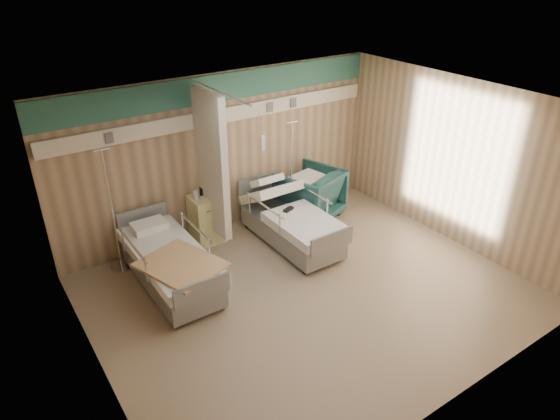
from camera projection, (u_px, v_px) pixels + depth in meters
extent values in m
cube|color=#87725D|center=(309.00, 293.00, 7.44)|extent=(6.00, 5.00, 0.00)
cube|color=tan|center=(223.00, 154.00, 8.61)|extent=(6.00, 0.04, 2.80)
cube|color=tan|center=(464.00, 307.00, 4.95)|extent=(6.00, 0.04, 2.80)
cube|color=tan|center=(87.00, 284.00, 5.29)|extent=(0.04, 5.00, 2.80)
cube|color=tan|center=(455.00, 162.00, 8.27)|extent=(0.04, 5.00, 2.80)
cube|color=silver|center=(315.00, 109.00, 6.13)|extent=(6.00, 5.00, 0.04)
cube|color=#327569|center=(220.00, 88.00, 8.06)|extent=(6.00, 0.04, 0.45)
cube|color=white|center=(223.00, 115.00, 8.24)|extent=(5.88, 0.08, 0.25)
cylinder|color=silver|center=(218.00, 91.00, 7.07)|extent=(0.03, 1.80, 0.03)
cube|color=beige|center=(212.00, 164.00, 7.91)|extent=(0.12, 0.90, 2.35)
cube|color=#EEEA95|center=(207.00, 219.00, 8.57)|extent=(0.50, 0.48, 0.85)
imported|color=#1E4B4C|center=(310.00, 194.00, 9.32)|extent=(1.29, 1.31, 0.96)
cube|color=white|center=(309.00, 169.00, 9.07)|extent=(0.67, 0.62, 0.06)
cylinder|color=silver|center=(291.00, 218.00, 9.45)|extent=(0.34, 0.34, 0.03)
cylinder|color=silver|center=(291.00, 173.00, 9.02)|extent=(0.03, 0.03, 1.89)
cylinder|color=silver|center=(292.00, 122.00, 8.57)|extent=(0.23, 0.03, 0.03)
cylinder|color=silver|center=(122.00, 266.00, 8.02)|extent=(0.36, 0.36, 0.03)
cylinder|color=silver|center=(112.00, 212.00, 7.56)|extent=(0.03, 0.03, 2.01)
cylinder|color=silver|center=(101.00, 150.00, 7.09)|extent=(0.24, 0.03, 0.03)
cube|color=black|center=(288.00, 209.00, 8.39)|extent=(0.21, 0.14, 0.04)
cube|color=tan|center=(181.00, 265.00, 6.94)|extent=(1.18, 1.32, 0.04)
cube|color=black|center=(206.00, 190.00, 8.44)|extent=(0.27, 0.23, 0.12)
cylinder|color=white|center=(196.00, 195.00, 8.27)|extent=(0.12, 0.12, 0.14)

